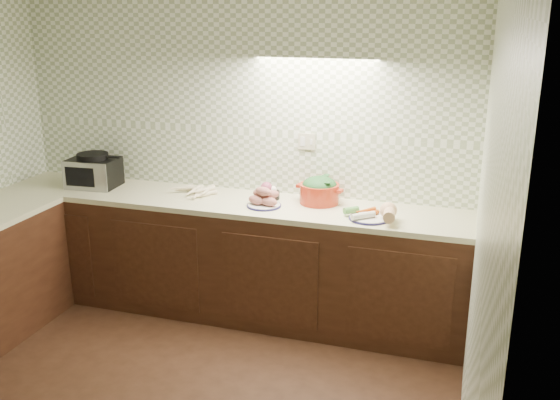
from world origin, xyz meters
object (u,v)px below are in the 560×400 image
(parsnip_pile, at_px, (195,191))
(veg_plate, at_px, (378,213))
(sweet_potato_plate, at_px, (264,199))
(dutch_oven, at_px, (319,190))
(toaster_oven, at_px, (94,171))
(onion_bowl, at_px, (268,193))

(parsnip_pile, height_order, veg_plate, veg_plate)
(sweet_potato_plate, height_order, dutch_oven, dutch_oven)
(toaster_oven, height_order, parsnip_pile, toaster_oven)
(parsnip_pile, bearing_deg, dutch_oven, 4.33)
(parsnip_pile, bearing_deg, sweet_potato_plate, -11.27)
(toaster_oven, distance_m, onion_bowl, 1.44)
(onion_bowl, bearing_deg, toaster_oven, -176.08)
(sweet_potato_plate, relative_size, veg_plate, 0.66)
(dutch_oven, xyz_separation_m, veg_plate, (0.47, -0.24, -0.05))
(sweet_potato_plate, bearing_deg, onion_bowl, 98.94)
(toaster_oven, height_order, veg_plate, toaster_oven)
(onion_bowl, xyz_separation_m, veg_plate, (0.86, -0.23, -0.00))
(onion_bowl, xyz_separation_m, dutch_oven, (0.39, 0.01, 0.05))
(toaster_oven, relative_size, dutch_oven, 1.10)
(sweet_potato_plate, bearing_deg, toaster_oven, 176.86)
(toaster_oven, xyz_separation_m, dutch_oven, (1.82, 0.11, -0.03))
(dutch_oven, bearing_deg, veg_plate, -18.32)
(parsnip_pile, xyz_separation_m, veg_plate, (1.43, -0.17, 0.02))
(sweet_potato_plate, bearing_deg, dutch_oven, 28.07)
(sweet_potato_plate, xyz_separation_m, onion_bowl, (-0.03, 0.18, -0.00))
(parsnip_pile, height_order, dutch_oven, dutch_oven)
(veg_plate, bearing_deg, toaster_oven, 176.70)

